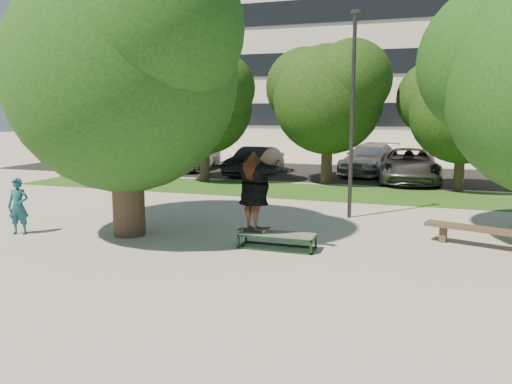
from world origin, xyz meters
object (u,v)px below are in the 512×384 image
(car_silver_a, at_px, (193,155))
(car_grey, at_px, (409,165))
(car_silver_b, at_px, (370,159))
(car_dark, at_px, (254,161))
(bystander, at_px, (18,206))
(grind_box, at_px, (277,241))
(lamppost, at_px, (352,114))
(bench, at_px, (495,233))
(tree_left, at_px, (122,63))

(car_silver_a, bearing_deg, car_grey, -9.07)
(car_silver_b, bearing_deg, car_grey, -42.02)
(car_grey, bearing_deg, car_dark, 175.51)
(car_dark, xyz_separation_m, car_grey, (7.50, -0.08, 0.05))
(bystander, xyz_separation_m, car_silver_a, (-2.00, 14.84, 0.06))
(grind_box, height_order, car_dark, car_dark)
(grind_box, distance_m, car_silver_a, 16.64)
(lamppost, bearing_deg, bench, -34.28)
(bystander, relative_size, car_silver_b, 0.28)
(lamppost, distance_m, bench, 5.29)
(bystander, relative_size, car_silver_a, 0.31)
(car_grey, relative_size, car_silver_b, 1.03)
(bystander, height_order, car_silver_a, car_silver_a)
(bystander, xyz_separation_m, car_grey, (9.50, 13.54, 0.02))
(bystander, distance_m, bench, 11.97)
(car_silver_a, distance_m, car_silver_b, 9.58)
(bystander, relative_size, car_dark, 0.34)
(bystander, relative_size, bench, 0.47)
(lamppost, height_order, grind_box, lamppost)
(lamppost, bearing_deg, car_dark, 124.40)
(bench, relative_size, car_dark, 0.73)
(grind_box, height_order, car_silver_b, car_silver_b)
(tree_left, xyz_separation_m, bystander, (-2.71, -0.95, -3.67))
(bench, bearing_deg, grind_box, -145.34)
(car_silver_a, relative_size, car_dark, 1.10)
(tree_left, height_order, car_silver_a, tree_left)
(car_silver_b, bearing_deg, tree_left, -97.77)
(car_silver_a, xyz_separation_m, car_dark, (4.00, -1.22, -0.10))
(tree_left, relative_size, grind_box, 3.95)
(bystander, bearing_deg, car_grey, 38.00)
(bench, bearing_deg, tree_left, -154.26)
(grind_box, bearing_deg, car_silver_b, 87.63)
(tree_left, relative_size, car_silver_a, 1.49)
(grind_box, relative_size, car_silver_a, 0.38)
(grind_box, xyz_separation_m, bench, (4.88, 1.53, 0.22))
(grind_box, xyz_separation_m, bystander, (-6.87, -0.77, 0.56))
(lamppost, relative_size, car_silver_b, 1.14)
(bench, distance_m, car_grey, 11.46)
(bench, bearing_deg, bystander, -151.68)
(lamppost, xyz_separation_m, car_silver_a, (-10.00, 9.98, -2.34))
(tree_left, xyz_separation_m, car_silver_a, (-4.71, 13.89, -3.61))
(lamppost, height_order, car_grey, lamppost)
(grind_box, bearing_deg, lamppost, 74.48)
(lamppost, height_order, car_dark, lamppost)
(lamppost, bearing_deg, grind_box, -105.52)
(lamppost, relative_size, car_silver_a, 1.28)
(lamppost, height_order, car_silver_a, lamppost)
(bystander, bearing_deg, car_silver_a, 80.74)
(grind_box, bearing_deg, car_grey, 78.34)
(car_silver_a, relative_size, car_silver_b, 0.89)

